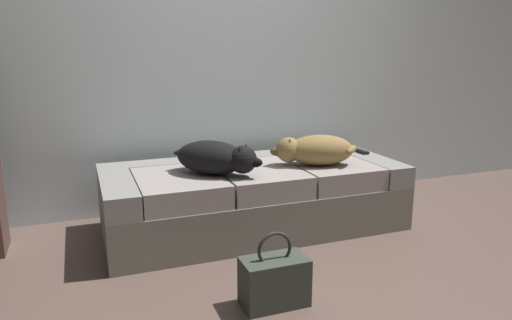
{
  "coord_description": "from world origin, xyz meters",
  "views": [
    {
      "loc": [
        -1.09,
        -1.94,
        1.22
      ],
      "look_at": [
        0.0,
        0.94,
        0.5
      ],
      "focal_mm": 33.09,
      "sensor_mm": 36.0,
      "label": 1
    }
  ],
  "objects_px": {
    "dog_dark": "(216,158)",
    "tv_remote": "(361,151)",
    "handbag": "(274,281)",
    "dog_tan": "(315,150)",
    "couch": "(253,197)"
  },
  "relations": [
    {
      "from": "dog_dark",
      "to": "tv_remote",
      "type": "bearing_deg",
      "value": 10.13
    },
    {
      "from": "dog_tan",
      "to": "tv_remote",
      "type": "distance_m",
      "value": 0.57
    },
    {
      "from": "dog_dark",
      "to": "handbag",
      "type": "distance_m",
      "value": 0.97
    },
    {
      "from": "dog_tan",
      "to": "handbag",
      "type": "distance_m",
      "value": 1.17
    },
    {
      "from": "dog_tan",
      "to": "dog_dark",
      "type": "bearing_deg",
      "value": 179.78
    },
    {
      "from": "couch",
      "to": "dog_tan",
      "type": "xyz_separation_m",
      "value": [
        0.4,
        -0.13,
        0.33
      ]
    },
    {
      "from": "dog_tan",
      "to": "handbag",
      "type": "bearing_deg",
      "value": -127.36
    },
    {
      "from": "couch",
      "to": "dog_dark",
      "type": "height_order",
      "value": "dog_dark"
    },
    {
      "from": "dog_dark",
      "to": "tv_remote",
      "type": "xyz_separation_m",
      "value": [
        1.21,
        0.22,
        -0.1
      ]
    },
    {
      "from": "tv_remote",
      "to": "handbag",
      "type": "bearing_deg",
      "value": -140.66
    },
    {
      "from": "dog_dark",
      "to": "dog_tan",
      "type": "height_order",
      "value": "dog_dark"
    },
    {
      "from": "tv_remote",
      "to": "couch",
      "type": "bearing_deg",
      "value": -177.98
    },
    {
      "from": "dog_dark",
      "to": "tv_remote",
      "type": "distance_m",
      "value": 1.23
    },
    {
      "from": "dog_dark",
      "to": "dog_tan",
      "type": "relative_size",
      "value": 0.89
    },
    {
      "from": "couch",
      "to": "handbag",
      "type": "bearing_deg",
      "value": -104.88
    }
  ]
}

